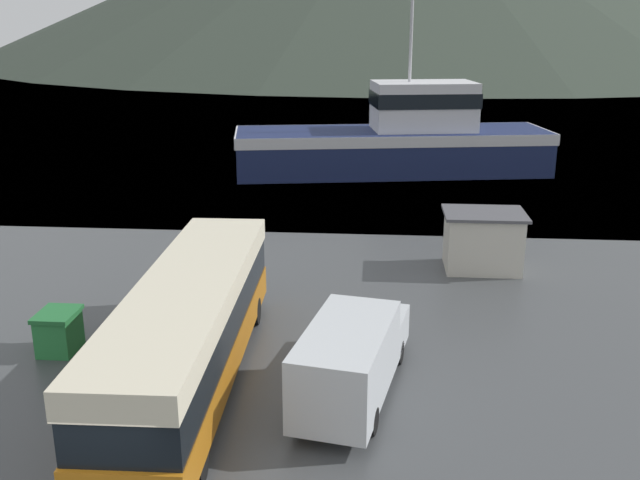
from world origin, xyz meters
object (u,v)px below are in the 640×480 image
Objects in this scene: fishing_boat at (398,139)px; dock_kiosk at (483,240)px; storage_bin at (59,331)px; tour_bus at (190,326)px; small_boat at (404,142)px; delivery_van at (352,356)px.

fishing_boat is 19.21m from dock_kiosk.
storage_bin is (-10.92, -27.66, -1.55)m from fishing_boat.
tour_bus is 5.04m from storage_bin.
small_boat is (11.67, 37.68, -0.29)m from storage_bin.
storage_bin is at bearing -147.98° from dock_kiosk.
tour_bus is 0.58× the size of fishing_boat.
fishing_boat is at bearing 99.03° from dock_kiosk.
tour_bus is at bearing 21.39° from small_boat.
storage_bin is at bearing 14.35° from small_boat.
fishing_boat reaches higher than dock_kiosk.
tour_bus is 4.48m from delivery_van.
dock_kiosk reaches higher than storage_bin.
small_boat is at bearing 97.17° from delivery_van.
small_boat is (0.75, 10.02, -1.84)m from fishing_boat.
fishing_boat reaches higher than storage_bin.
fishing_boat reaches higher than tour_bus.
dock_kiosk is (4.89, 10.76, -0.00)m from delivery_van.
small_boat is (2.63, 39.72, -0.84)m from delivery_van.
fishing_boat is 29.78m from storage_bin.
storage_bin is 0.44× the size of dock_kiosk.
delivery_van is at bearing -114.46° from dock_kiosk.
dock_kiosk is at bearing 32.02° from storage_bin.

